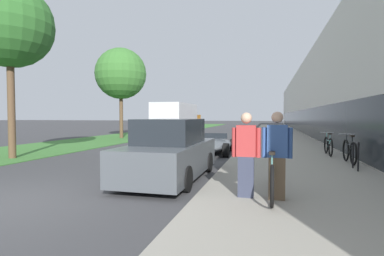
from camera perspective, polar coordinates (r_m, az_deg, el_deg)
ground_plane at (r=7.00m, az=-32.33°, el=-12.30°), size 220.00×220.00×0.00m
sidewalk_slab at (r=25.69m, az=16.24°, el=-1.54°), size 4.51×70.00×0.12m
storefront_facade at (r=34.64m, az=28.06°, el=4.89°), size 10.01×70.00×6.97m
lawn_strip at (r=31.87m, az=-7.00°, el=-0.84°), size 5.44×70.00×0.03m
tandem_bicycle at (r=6.35m, az=14.91°, el=-8.64°), size 0.52×2.57×0.95m
person_rider at (r=5.97m, az=15.87°, el=-5.02°), size 0.57×0.22×1.68m
person_bystander at (r=6.02m, az=10.27°, el=-4.99°), size 0.57×0.22×1.67m
bike_rack_hoop at (r=10.17m, az=28.72°, el=-4.12°), size 0.05×0.60×0.84m
cruiser_bike_nearest at (r=11.49m, az=27.80°, el=-3.93°), size 0.52×1.76×0.98m
cruiser_bike_middle at (r=13.55m, az=24.53°, el=-3.06°), size 0.52×1.69×0.92m
parked_sedan_curbside at (r=8.22m, az=-4.15°, el=-4.59°), size 1.78×4.27×1.64m
vintage_roadster_curbside at (r=13.86m, az=4.17°, el=-3.24°), size 1.68×4.07×0.91m
moving_truck at (r=24.52m, az=-2.76°, el=1.47°), size 2.36×7.27×2.73m
street_tree_near at (r=14.53m, az=-31.44°, el=16.34°), size 3.38×3.38×7.05m
street_tree_far at (r=24.29m, az=-13.40°, el=10.01°), size 3.95×3.95×7.01m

